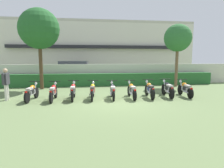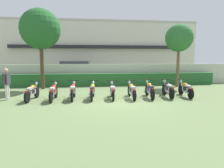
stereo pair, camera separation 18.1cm
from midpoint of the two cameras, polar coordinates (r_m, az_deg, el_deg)
The scene contains 17 objects.
ground at distance 9.63m, azimuth 1.39°, elevation -5.36°, with size 60.00×60.00×0.00m, color #607547.
building at distance 25.96m, azimuth -3.93°, elevation 10.04°, with size 23.64×6.50×6.60m.
compound_wall at distance 16.10m, azimuth -2.02°, elevation 2.85°, with size 22.46×0.30×1.68m, color beige.
hedge_row at distance 15.44m, azimuth -1.80°, elevation 1.32°, with size 17.97×0.70×0.97m, color #28602D.
parked_car at distance 19.52m, azimuth -9.94°, elevation 3.84°, with size 4.66×2.43×1.89m.
tree_near_inspector at distance 14.61m, azimuth -19.92°, elevation 14.86°, with size 2.74×2.74×5.52m.
tree_far_side at distance 15.78m, azimuth 19.40°, elevation 12.54°, with size 2.05×2.05×4.71m.
motorcycle_in_row_0 at distance 10.78m, azimuth -21.99°, elevation -2.14°, with size 0.60×1.88×0.95m.
motorcycle_in_row_1 at distance 10.42m, azimuth -16.34°, elevation -2.19°, with size 0.60×1.89×0.96m.
motorcycle_in_row_2 at distance 10.43m, azimuth -10.86°, elevation -1.96°, with size 0.60×1.85×0.97m.
motorcycle_in_row_3 at distance 10.39m, azimuth -5.24°, elevation -1.94°, with size 0.60×1.88×0.96m.
motorcycle_in_row_4 at distance 10.45m, azimuth 0.63°, elevation -1.90°, with size 0.60×1.78×0.94m.
motorcycle_in_row_5 at distance 10.57m, azimuth 6.30°, elevation -1.84°, with size 0.60×1.91×0.94m.
motorcycle_in_row_6 at distance 10.88m, azimuth 11.46°, elevation -1.60°, with size 0.60×1.90×0.97m.
motorcycle_in_row_7 at distance 11.30m, azimuth 16.52°, elevation -1.40°, with size 0.60×1.88×0.97m.
motorcycle_in_row_8 at distance 11.71m, azimuth 21.22°, elevation -1.39°, with size 0.60×1.82×0.94m.
inspector_person at distance 11.37m, azimuth -28.10°, elevation 0.68°, with size 0.22×0.67×1.64m.
Camera 2 is at (-1.26, -9.31, 2.14)m, focal length 31.17 mm.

